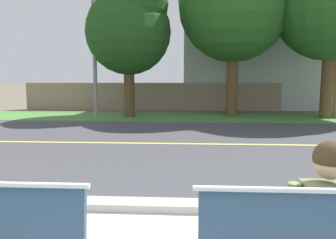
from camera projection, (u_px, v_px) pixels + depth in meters
The scene contains 10 objects.
ground_plane at pixel (177, 134), 9.72m from camera, with size 140.00×140.00×0.00m, color #665B4C.
curb_edge at pixel (164, 206), 4.12m from camera, with size 44.00×0.30×0.11m, color #ADA89E.
street_asphalt at pixel (176, 144), 8.23m from camera, with size 52.00×8.00×0.01m, color #424247.
road_centre_line at pixel (176, 144), 8.23m from camera, with size 48.00×0.14×0.01m, color #E0CC4C.
far_verge_grass at pixel (180, 117), 13.75m from camera, with size 48.00×2.80×0.02m, color #478438.
seated_person_olive at pixel (321, 219), 2.29m from camera, with size 0.52×0.68×1.25m.
streetlamp at pixel (95, 16), 13.22m from camera, with size 0.24×2.10×7.29m.
shade_tree_far_left at pixel (131, 25), 13.51m from camera, with size 3.55×3.55×5.85m.
garden_wall at pixel (151, 97), 16.76m from camera, with size 13.00×0.36×1.40m, color gray.
house_across_street at pixel (271, 46), 19.18m from camera, with size 10.95×6.91×6.87m.
Camera 1 is at (0.28, -1.59, 1.66)m, focal length 35.00 mm.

